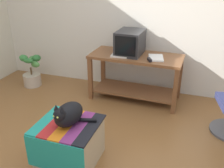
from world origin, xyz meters
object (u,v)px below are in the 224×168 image
Objects in this scene: keyboard at (125,56)px; book at (156,58)px; ottoman_with_blanket at (69,142)px; tv_monitor at (130,43)px; stapler at (149,60)px; desk at (136,70)px; potted_plant at (32,72)px; cat at (68,114)px.

keyboard is 0.44m from book.
ottoman_with_blanket is (-0.60, -1.54, -0.49)m from book.
ottoman_with_blanket is at bearing -95.36° from tv_monitor.
stapler is (0.53, 1.41, 0.50)m from ottoman_with_blanket.
desk reaches higher than potted_plant.
stapler reaches higher than book.
desk is 1.64m from ottoman_with_blanket.
stapler is at bearing 79.79° from cat.
potted_plant is at bearing 145.23° from cat.
potted_plant is at bearing -175.35° from desk.
stapler is (2.03, -0.09, 0.48)m from potted_plant.
book is 0.74× the size of cat.
tv_monitor is 1.67m from cat.
book is 2.15m from potted_plant.
tv_monitor is 0.44m from book.
desk is 2.38× the size of potted_plant.
keyboard reaches higher than potted_plant.
cat is 0.69× the size of potted_plant.
tv_monitor reaches higher than book.
tv_monitor is (-0.11, 0.03, 0.40)m from desk.
tv_monitor reaches higher than cat.
ottoman_with_blanket is (-0.30, -1.60, -0.25)m from desk.
tv_monitor reaches higher than keyboard.
desk is 2.21× the size of ottoman_with_blanket.
keyboard is 1.02× the size of cat.
potted_plant is at bearing 148.93° from stapler.
tv_monitor is at bearing 83.17° from ottoman_with_blanket.
desk is 0.39m from stapler.
desk is 0.41m from tv_monitor.
tv_monitor is 1.81m from potted_plant.
stapler is (0.34, -0.22, -0.15)m from tv_monitor.
book is (0.43, 0.08, -0.00)m from keyboard.
stapler is (0.23, -0.19, 0.25)m from desk.
cat is 3.57× the size of stapler.
ottoman_with_blanket is (-0.17, -1.47, -0.49)m from keyboard.
desk reaches higher than ottoman_with_blanket.
stapler is at bearing -128.23° from book.
stapler reaches higher than desk.
potted_plant is (-1.66, 0.03, -0.48)m from keyboard.
book reaches higher than desk.
ottoman_with_blanket is at bearing -100.02° from keyboard.
potted_plant is at bearing 135.06° from ottoman_with_blanket.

